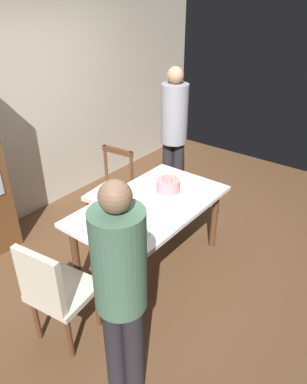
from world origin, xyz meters
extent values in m
plane|color=brown|center=(0.00, 0.00, 0.00)|extent=(6.40, 6.40, 0.00)
cube|color=beige|center=(0.00, 1.85, 1.30)|extent=(6.40, 0.10, 2.60)
cube|color=white|center=(0.00, 0.00, 0.71)|extent=(1.54, 0.88, 0.04)
cylinder|color=#56331E|center=(-0.67, -0.34, 0.34)|extent=(0.07, 0.07, 0.69)
cylinder|color=#56331E|center=(0.67, -0.34, 0.34)|extent=(0.07, 0.07, 0.69)
cylinder|color=#56331E|center=(-0.67, 0.34, 0.34)|extent=(0.07, 0.07, 0.69)
cylinder|color=#56331E|center=(0.67, 0.34, 0.34)|extent=(0.07, 0.07, 0.69)
cylinder|color=silver|center=(0.28, 0.00, 0.73)|extent=(0.28, 0.28, 0.01)
cylinder|color=#D18C93|center=(0.28, 0.00, 0.80)|extent=(0.23, 0.23, 0.12)
cylinder|color=yellow|center=(0.35, 0.00, 0.89)|extent=(0.01, 0.01, 0.05)
sphere|color=#FFC64C|center=(0.35, 0.00, 0.92)|extent=(0.01, 0.01, 0.01)
cylinder|color=#4C7FE5|center=(0.33, 0.04, 0.89)|extent=(0.01, 0.01, 0.05)
sphere|color=#FFC64C|center=(0.33, 0.04, 0.92)|extent=(0.01, 0.01, 0.01)
cylinder|color=#D872CC|center=(0.29, 0.06, 0.89)|extent=(0.01, 0.01, 0.05)
sphere|color=#FFC64C|center=(0.29, 0.06, 0.92)|extent=(0.01, 0.01, 0.01)
cylinder|color=#66CC72|center=(0.25, 0.05, 0.89)|extent=(0.01, 0.01, 0.05)
sphere|color=#FFC64C|center=(0.25, 0.05, 0.92)|extent=(0.01, 0.01, 0.01)
cylinder|color=#D872CC|center=(0.22, 0.02, 0.89)|extent=(0.01, 0.01, 0.05)
sphere|color=#FFC64C|center=(0.22, 0.02, 0.92)|extent=(0.01, 0.01, 0.01)
cylinder|color=#E54C4C|center=(0.22, -0.02, 0.89)|extent=(0.01, 0.01, 0.05)
sphere|color=#FFC64C|center=(0.22, -0.02, 0.92)|extent=(0.01, 0.01, 0.01)
cylinder|color=#E54C4C|center=(0.25, -0.06, 0.89)|extent=(0.01, 0.01, 0.05)
sphere|color=#FFC64C|center=(0.25, -0.06, 0.92)|extent=(0.01, 0.01, 0.01)
cylinder|color=yellow|center=(0.30, -0.07, 0.89)|extent=(0.01, 0.01, 0.05)
sphere|color=#FFC64C|center=(0.30, -0.07, 0.92)|extent=(0.01, 0.01, 0.01)
cylinder|color=#E54C4C|center=(0.34, -0.04, 0.89)|extent=(0.01, 0.01, 0.05)
sphere|color=#FFC64C|center=(0.34, -0.04, 0.92)|extent=(0.01, 0.01, 0.01)
cylinder|color=white|center=(-0.42, -0.20, 0.73)|extent=(0.22, 0.22, 0.01)
cylinder|color=white|center=(-0.08, 0.20, 0.73)|extent=(0.22, 0.22, 0.01)
cube|color=silver|center=(-0.58, -0.20, 0.73)|extent=(0.18, 0.04, 0.01)
cube|color=silver|center=(-0.24, 0.20, 0.73)|extent=(0.18, 0.03, 0.01)
cube|color=silver|center=(0.30, -0.21, 0.73)|extent=(0.18, 0.05, 0.01)
cube|color=beige|center=(0.20, 0.76, 0.45)|extent=(0.49, 0.49, 0.05)
cylinder|color=#56331E|center=(0.01, 0.91, 0.21)|extent=(0.04, 0.04, 0.42)
cylinder|color=#56331E|center=(0.05, 0.57, 0.21)|extent=(0.04, 0.04, 0.42)
cylinder|color=#56331E|center=(0.35, 0.95, 0.21)|extent=(0.04, 0.04, 0.42)
cylinder|color=#56331E|center=(0.39, 0.61, 0.21)|extent=(0.04, 0.04, 0.42)
cylinder|color=#56331E|center=(0.38, 0.96, 0.70)|extent=(0.04, 0.04, 0.50)
cylinder|color=#56331E|center=(0.42, 0.60, 0.70)|extent=(0.04, 0.04, 0.50)
cube|color=#56331E|center=(0.40, 0.78, 0.92)|extent=(0.09, 0.40, 0.06)
cube|color=beige|center=(-1.07, 0.00, 0.45)|extent=(0.50, 0.50, 0.05)
cylinder|color=#56331E|center=(-0.87, -0.14, 0.21)|extent=(0.04, 0.04, 0.42)
cylinder|color=#56331E|center=(-0.92, 0.19, 0.21)|extent=(0.04, 0.04, 0.42)
cylinder|color=#56331E|center=(-1.21, -0.19, 0.21)|extent=(0.04, 0.04, 0.42)
cylinder|color=#56331E|center=(-1.26, 0.14, 0.21)|extent=(0.04, 0.04, 0.42)
cube|color=beige|center=(-1.27, -0.03, 0.70)|extent=(0.11, 0.40, 0.50)
cylinder|color=#262328|center=(-1.09, -0.72, 0.40)|extent=(0.14, 0.14, 0.79)
cylinder|color=#262328|center=(-1.14, -0.60, 0.40)|extent=(0.14, 0.14, 0.79)
cylinder|color=#4C7259|center=(-1.11, -0.66, 1.13)|extent=(0.32, 0.32, 0.66)
sphere|color=#8C664C|center=(-1.11, -0.66, 1.55)|extent=(0.18, 0.18, 0.18)
cylinder|color=#262328|center=(1.15, 0.63, 0.42)|extent=(0.14, 0.14, 0.84)
cylinder|color=#262328|center=(1.20, 0.51, 0.42)|extent=(0.14, 0.14, 0.84)
cylinder|color=gray|center=(1.18, 0.57, 1.19)|extent=(0.32, 0.32, 0.70)
sphere|color=tan|center=(1.18, 0.57, 1.64)|extent=(0.19, 0.19, 0.19)
camera|label=1|loc=(-2.23, -1.79, 2.46)|focal=33.43mm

